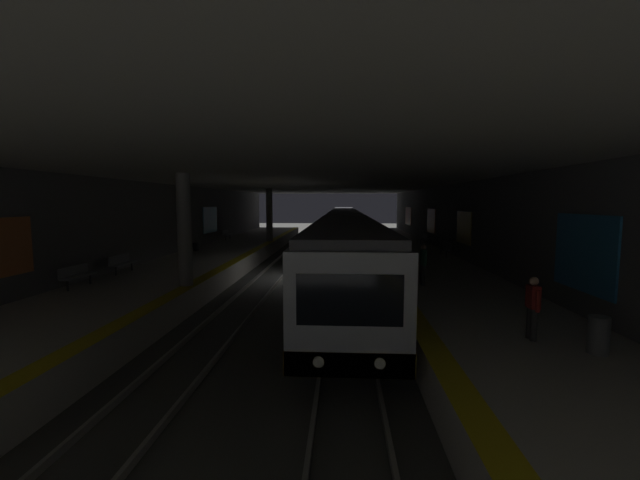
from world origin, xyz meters
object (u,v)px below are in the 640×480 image
person_waiting_near (423,263)px  suitcase_rolling (196,247)px  bench_right_far (227,234)px  person_walking_mid (533,306)px  pillar_far (269,215)px  bench_left_mid (424,238)px  bench_right_near (77,274)px  bench_left_near (445,248)px  bench_right_mid (122,262)px  trash_bin (598,335)px  metro_train (344,230)px  pillar_near (184,230)px

person_waiting_near → suitcase_rolling: (10.49, 13.53, -0.62)m
bench_right_far → person_walking_mid: 29.72m
pillar_far → bench_left_mid: pillar_far is taller
bench_left_mid → bench_right_far: bearing=78.5°
bench_right_near → bench_left_near: bearing=-59.0°
bench_right_far → person_walking_mid: person_walking_mid is taller
bench_right_far → bench_left_mid: bearing=-101.5°
bench_right_far → suitcase_rolling: (-8.61, -0.36, -0.23)m
person_waiting_near → person_walking_mid: (-6.39, -1.39, -0.07)m
bench_right_mid → trash_bin: bearing=-119.4°
metro_train → bench_left_near: (-9.71, -6.33, -0.45)m
bench_right_far → person_waiting_near: bearing=-144.0°
bench_left_near → bench_right_near: size_ratio=1.00×
pillar_near → metro_train: bearing=-18.7°
pillar_far → person_waiting_near: size_ratio=2.70×
bench_left_mid → bench_right_far: (3.49, 17.07, 0.00)m
metro_train → trash_bin: metro_train is taller
pillar_near → trash_bin: (-6.60, -12.15, -1.85)m
metro_train → bench_left_near: 11.60m
bench_right_far → person_waiting_near: person_waiting_near is taller
trash_bin → bench_right_mid: bearing=60.6°
pillar_far → bench_right_near: 19.67m
bench_right_near → bench_right_mid: 3.23m
bench_left_mid → person_walking_mid: bearing=175.3°
bench_left_mid → bench_right_near: size_ratio=1.00×
bench_right_near → person_waiting_near: (1.28, -13.89, 0.39)m
bench_right_near → trash_bin: bearing=-110.0°
pillar_far → metro_train: bearing=-83.0°
person_waiting_near → bench_right_far: bearing=36.0°
metro_train → bench_left_mid: 7.04m
bench_right_far → suitcase_rolling: size_ratio=1.91×
metro_train → bench_left_near: size_ratio=31.50×
bench_right_near → person_waiting_near: person_waiting_near is taller
trash_bin → pillar_far: bearing=25.8°
bench_right_near → trash_bin: 17.39m
bench_left_near → bench_right_mid: size_ratio=1.00×
bench_right_far → pillar_far: bearing=-106.6°
bench_right_near → suitcase_rolling: size_ratio=1.91×
pillar_far → bench_right_mid: (-15.91, 4.18, -1.75)m
pillar_near → person_walking_mid: pillar_near is taller
bench_left_near → bench_right_far: (10.15, 17.07, 0.00)m
bench_right_near → person_walking_mid: person_walking_mid is taller
metro_train → person_walking_mid: 25.46m
pillar_near → suitcase_rolling: 11.94m
pillar_far → bench_right_far: bearing=73.4°
suitcase_rolling → bench_right_mid: bearing=177.6°
person_walking_mid → pillar_near: bearing=62.6°
pillar_far → person_walking_mid: size_ratio=2.88×
bench_left_near → person_walking_mid: size_ratio=1.08×
bench_left_mid → person_walking_mid: 22.08m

